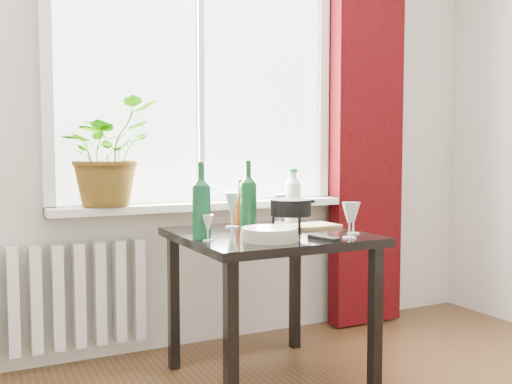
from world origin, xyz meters
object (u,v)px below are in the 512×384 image
radiator (68,296)px  fondue_pot (291,215)px  wineglass_far_right (353,218)px  wineglass_front_left (208,228)px  wine_bottle_left (201,200)px  potted_plant (107,152)px  plate_stack (269,234)px  cutting_board (309,226)px  wine_bottle_right (248,195)px  tv_remote (324,238)px  table (269,251)px  bottle_amber (240,202)px  wineglass_front_right (349,220)px  wineglass_back_left (232,209)px  wineglass_back_center (280,208)px  cleaning_bottle (293,195)px

radiator → fondue_pot: 1.24m
wineglass_far_right → wineglass_front_left: wineglass_far_right is taller
wine_bottle_left → wineglass_front_left: (-0.00, -0.08, -0.12)m
wineglass_far_right → wineglass_front_left: 0.71m
potted_plant → fondue_pot: size_ratio=2.45×
plate_stack → cutting_board: size_ratio=0.89×
wine_bottle_right → plate_stack: wine_bottle_right is taller
plate_stack → tv_remote: plate_stack is taller
fondue_pot → table: bearing=-174.9°
wine_bottle_right → bottle_amber: wine_bottle_right is taller
wineglass_front_right → wineglass_back_left: 0.67m
wineglass_far_right → tv_remote: bearing=-156.6°
radiator → wineglass_back_center: bearing=-18.3°
wine_bottle_left → cleaning_bottle: bearing=27.7°
wineglass_front_left → radiator: bearing=123.0°
plate_stack → wineglass_back_left: bearing=86.0°
wine_bottle_left → wineglass_front_left: bearing=-90.6°
wineglass_back_left → cutting_board: bearing=-28.6°
wineglass_back_center → tv_remote: bearing=-100.5°
wine_bottle_right → wineglass_back_center: (0.26, 0.15, -0.09)m
bottle_amber → wineglass_back_center: 0.23m
cutting_board → cleaning_bottle: bearing=78.6°
cleaning_bottle → wineglass_far_right: 0.55m
wineglass_front_left → cutting_board: bearing=16.1°
wine_bottle_left → wine_bottle_right: wine_bottle_right is taller
bottle_amber → wineglass_front_left: bottle_amber is taller
bottle_amber → plate_stack: size_ratio=0.95×
wineglass_far_right → cleaning_bottle: bearing=91.9°
cleaning_bottle → fondue_pot: cleaning_bottle is taller
wineglass_front_left → tv_remote: bearing=-23.8°
cleaning_bottle → wineglass_far_right: bearing=-88.1°
wineglass_front_left → tv_remote: size_ratio=0.72×
wineglass_front_right → fondue_pot: bearing=109.6°
wineglass_back_center → plate_stack: bearing=-123.4°
cleaning_bottle → wineglass_front_left: 0.82m
potted_plant → tv_remote: potted_plant is taller
wine_bottle_right → fondue_pot: 0.23m
table → wineglass_front_right: (0.24, -0.33, 0.18)m
bottle_amber → wineglass_front_left: bearing=-129.4°
wine_bottle_left → wineglass_back_center: size_ratio=2.12×
bottle_amber → wineglass_back_left: 0.11m
wineglass_back_center → cutting_board: 0.23m
wineglass_front_right → wineglass_back_left: bearing=118.8°
wineglass_front_right → wineglass_back_left: size_ratio=0.90×
table → wineglass_front_right: bearing=-53.7°
table → potted_plant: bearing=137.0°
table → wineglass_back_center: size_ratio=5.10×
potted_plant → wineglass_front_left: (0.28, -0.72, -0.33)m
wineglass_back_left → tv_remote: size_ratio=1.15×
bottle_amber → tv_remote: 0.67m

